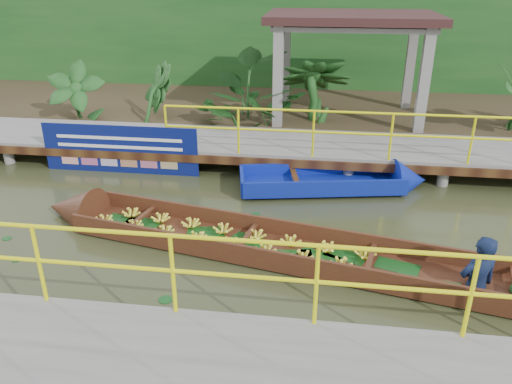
# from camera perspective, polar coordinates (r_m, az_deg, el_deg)

# --- Properties ---
(ground) EXTENTS (80.00, 80.00, 0.00)m
(ground) POSITION_cam_1_polar(r_m,az_deg,el_deg) (9.03, -8.39, -4.32)
(ground) COLOR #34371B
(ground) RESTS_ON ground
(land_strip) EXTENTS (30.00, 8.00, 0.45)m
(land_strip) POSITION_cam_1_polar(r_m,az_deg,el_deg) (15.80, -1.12, 9.45)
(land_strip) COLOR #322819
(land_strip) RESTS_ON ground
(far_dock) EXTENTS (16.00, 2.06, 1.66)m
(far_dock) POSITION_cam_1_polar(r_m,az_deg,el_deg) (11.89, -4.04, 5.58)
(far_dock) COLOR slate
(far_dock) RESTS_ON ground
(pavilion) EXTENTS (4.40, 3.00, 3.00)m
(pavilion) POSITION_cam_1_polar(r_m,az_deg,el_deg) (13.98, 10.85, 17.90)
(pavilion) COLOR slate
(pavilion) RESTS_ON ground
(foliage_backdrop) EXTENTS (30.00, 0.80, 4.00)m
(foliage_backdrop) POSITION_cam_1_polar(r_m,az_deg,el_deg) (17.89, 0.10, 17.01)
(foliage_backdrop) COLOR #164518
(foliage_backdrop) RESTS_ON ground
(vendor_boat) EXTENTS (10.00, 3.03, 2.07)m
(vendor_boat) POSITION_cam_1_polar(r_m,az_deg,el_deg) (7.96, 7.40, -6.69)
(vendor_boat) COLOR #3A1810
(vendor_boat) RESTS_ON ground
(moored_blue_boat) EXTENTS (4.03, 1.71, 0.93)m
(moored_blue_boat) POSITION_cam_1_polar(r_m,az_deg,el_deg) (10.74, 12.39, 1.16)
(moored_blue_boat) COLOR navy
(moored_blue_boat) RESTS_ON ground
(blue_banner) EXTENTS (3.58, 0.04, 1.12)m
(blue_banner) POSITION_cam_1_polar(r_m,az_deg,el_deg) (11.62, -15.28, 4.72)
(blue_banner) COLOR #0B1559
(blue_banner) RESTS_ON ground
(tropical_plants) EXTENTS (14.27, 1.27, 1.58)m
(tropical_plants) POSITION_cam_1_polar(r_m,az_deg,el_deg) (13.25, 5.80, 10.93)
(tropical_plants) COLOR #164518
(tropical_plants) RESTS_ON ground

